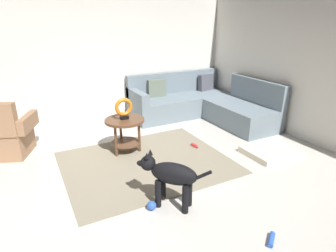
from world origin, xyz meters
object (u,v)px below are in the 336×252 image
object	(u,v)px
sectional_couch	(202,105)
dog	(170,175)
dog_toy_rope	(271,240)
dog_bed_mat	(271,151)
dog_toy_ball	(152,206)
armchair	(5,136)
torus_sculpture	(124,108)
dog_toy_bone	(195,145)
side_table	(125,127)

from	to	relation	value
sectional_couch	dog	xyz separation A→B (m)	(-2.00, -2.36, 0.09)
sectional_couch	dog_toy_rope	bearing A→B (deg)	-113.43
sectional_couch	dog_bed_mat	bearing A→B (deg)	-90.16
dog_toy_ball	dog_toy_rope	bearing A→B (deg)	-50.50
armchair	torus_sculpture	bearing A→B (deg)	-0.65
dog_toy_ball	sectional_couch	bearing A→B (deg)	46.60
torus_sculpture	dog	world-z (taller)	torus_sculpture
torus_sculpture	dog_toy_bone	world-z (taller)	torus_sculpture
dog	armchair	bearing A→B (deg)	83.97
sectional_couch	torus_sculpture	size ratio (longest dim) A/B	6.90
dog_toy_bone	dog_toy_ball	bearing A→B (deg)	-138.19
sectional_couch	dog_toy_ball	world-z (taller)	sectional_couch
dog_toy_rope	dog_toy_bone	world-z (taller)	dog_toy_bone
armchair	dog	distance (m)	2.75
armchair	dog_toy_ball	bearing A→B (deg)	-35.55
dog_bed_mat	dog_toy_bone	xyz separation A→B (m)	(-0.92, 0.75, -0.01)
sectional_couch	torus_sculpture	xyz separation A→B (m)	(-1.97, -0.82, 0.42)
armchair	side_table	world-z (taller)	armchair
torus_sculpture	dog_toy_rope	size ratio (longest dim) A/B	1.78
sectional_couch	armchair	xyz separation A→B (m)	(-3.61, -0.13, 0.03)
dog_toy_ball	dog_toy_bone	distance (m)	1.73
dog	dog_toy_rope	world-z (taller)	dog
sectional_couch	armchair	size ratio (longest dim) A/B	2.32
side_table	armchair	bearing A→B (deg)	156.91
armchair	dog_toy_rope	distance (m)	3.86
dog_toy_bone	dog_bed_mat	bearing A→B (deg)	-39.11
armchair	dog_toy_ball	world-z (taller)	armchair
armchair	dog_toy_bone	bearing A→B (deg)	0.75
dog_bed_mat	dog_toy_ball	size ratio (longest dim) A/B	7.81
sectional_couch	dog	world-z (taller)	sectional_couch
sectional_couch	dog_toy_ball	distance (m)	3.24
torus_sculpture	dog_toy_bone	xyz separation A→B (m)	(1.04, -0.37, -0.68)
torus_sculpture	dog_toy_bone	size ratio (longest dim) A/B	1.81
dog_toy_ball	dog_toy_bone	bearing A→B (deg)	41.81
dog_toy_bone	sectional_couch	bearing A→B (deg)	52.09
side_table	dog_toy_rope	bearing A→B (deg)	-77.79
dog	dog_toy_bone	xyz separation A→B (m)	(1.07, 1.17, -0.35)
torus_sculpture	dog_toy_ball	bearing A→B (deg)	-99.39
sectional_couch	torus_sculpture	world-z (taller)	sectional_couch
torus_sculpture	dog_bed_mat	world-z (taller)	torus_sculpture
torus_sculpture	armchair	bearing A→B (deg)	156.91
armchair	dog	world-z (taller)	armchair
armchair	dog_bed_mat	distance (m)	4.04
armchair	dog_toy_rope	world-z (taller)	armchair
armchair	dog_toy_bone	size ratio (longest dim) A/B	5.38
side_table	dog	xyz separation A→B (m)	(-0.04, -1.54, -0.04)
sectional_couch	side_table	distance (m)	2.14
sectional_couch	dog_toy_rope	world-z (taller)	sectional_couch
side_table	torus_sculpture	bearing A→B (deg)	180.00
side_table	dog	world-z (taller)	dog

